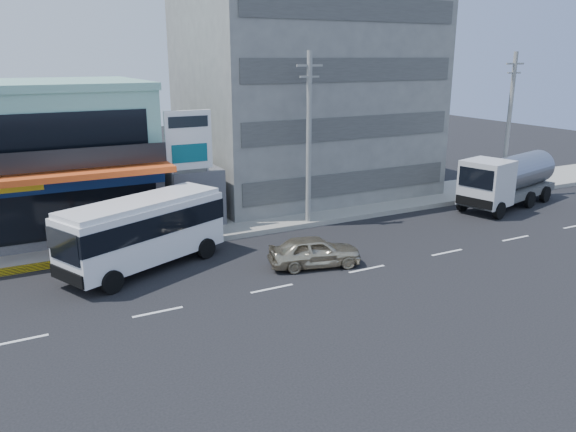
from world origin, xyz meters
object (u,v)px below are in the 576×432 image
Objects in this scene: sedan at (315,251)px; utility_pole_far at (509,124)px; motorcycle_rider at (92,255)px; shop_building at (35,161)px; tanker_truck at (507,179)px; concrete_building at (305,96)px; satellite_dish at (189,165)px; billboard at (189,147)px; minibus at (143,228)px; utility_pole_near at (309,139)px.

utility_pole_far is at bearing -58.75° from sedan.
utility_pole_far is at bearing 3.20° from motorcycle_rider.
tanker_truck is at bearing -17.45° from shop_building.
tanker_truck is at bearing -1.35° from motorcycle_rider.
satellite_dish is at bearing -158.20° from concrete_building.
motorcycle_rider is at bearing -150.44° from billboard.
motorcycle_rider is at bearing -79.42° from shop_building.
concrete_building is 2.32× the size of billboard.
sedan is 1.84× the size of motorcycle_rider.
utility_pole_far is 1.19× the size of minibus.
billboard is 0.76× the size of tanker_truck.
utility_pole_near is 1.19× the size of minibus.
utility_pole_near is at bearing -15.48° from billboard.
utility_pole_far reaches higher than tanker_truck.
concrete_building is 14.83m from tanker_truck.
billboard is at bearing 164.52° from utility_pole_near.
tanker_truck reaches higher than minibus.
billboard is at bearing -151.08° from concrete_building.
billboard is 6.34m from minibus.
utility_pole_near reaches higher than motorcycle_rider.
shop_building reaches higher than motorcycle_rider.
concrete_building is at bearing 3.35° from shop_building.
concrete_building is 3.64× the size of sedan.
motorcycle_rider is at bearing -176.80° from utility_pole_far.
tanker_truck is (-2.14, -2.21, -3.31)m from utility_pole_far.
tanker_truck is at bearing -63.66° from sedan.
utility_pole_far is (22.00, -3.60, 1.57)m from satellite_dish.
motorcycle_rider is at bearing 159.93° from minibus.
utility_pole_far reaches higher than sedan.
sedan is at bearing -24.44° from motorcycle_rider.
concrete_building is 1.91× the size of minibus.
minibus is (-14.23, -10.02, -5.00)m from concrete_building.
concrete_building is at bearing 135.14° from tanker_truck.
concrete_building is at bearing 29.15° from motorcycle_rider.
utility_pole_far is 4.19× the size of motorcycle_rider.
utility_pole_near is at bearing 170.93° from tanker_truck.
shop_building is 16.92m from sedan.
sedan is at bearing -117.41° from concrete_building.
utility_pole_near is at bearing 7.27° from motorcycle_rider.
shop_building reaches higher than billboard.
motorcycle_rider is (-26.34, 0.62, -1.05)m from tanker_truck.
billboard is at bearing 48.53° from minibus.
shop_building is 8.27× the size of satellite_dish.
utility_pole_far reaches higher than shop_building.
satellite_dish is 0.22× the size of billboard.
shop_building is 1.24× the size of utility_pole_far.
satellite_dish is at bearing 149.04° from utility_pole_near.
satellite_dish reaches higher than motorcycle_rider.
shop_building is 30.73m from utility_pole_far.
minibus is at bearing -179.51° from tanker_truck.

